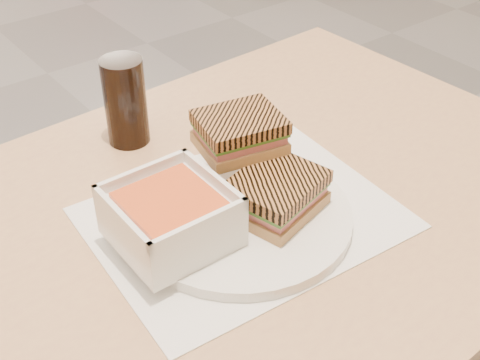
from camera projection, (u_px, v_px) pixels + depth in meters
main_table at (188, 296)px, 0.90m from camera, size 1.23×0.75×0.75m
tray_liner at (244, 218)px, 0.86m from camera, size 0.41×0.33×0.00m
plate at (240, 216)px, 0.85m from camera, size 0.29×0.29×0.02m
soup_bowl at (171, 218)px, 0.78m from camera, size 0.13×0.13×0.07m
panini_lower at (276, 194)px, 0.83m from camera, size 0.13×0.12×0.05m
panini_upper at (240, 132)px, 0.86m from camera, size 0.12×0.11×0.05m
cola_glass at (125, 102)px, 0.97m from camera, size 0.06×0.06×0.14m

